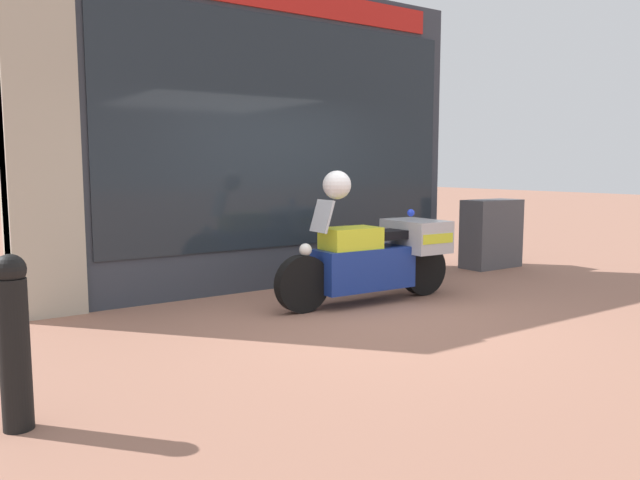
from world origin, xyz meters
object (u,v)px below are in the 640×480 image
(paramedic_motorcycle, at_px, (379,255))
(white_helmet, at_px, (337,185))
(utility_cabinet, at_px, (491,234))
(street_bollard, at_px, (14,340))

(paramedic_motorcycle, xyz_separation_m, white_helmet, (-0.60, 0.02, 0.83))
(utility_cabinet, bearing_deg, white_helmet, -166.47)
(utility_cabinet, xyz_separation_m, street_bollard, (-7.15, -2.42, 0.03))
(paramedic_motorcycle, bearing_deg, utility_cabinet, -161.46)
(utility_cabinet, xyz_separation_m, white_helmet, (-3.63, -0.87, 0.84))
(utility_cabinet, distance_m, white_helmet, 3.83)
(street_bollard, bearing_deg, white_helmet, 23.77)
(white_helmet, bearing_deg, street_bollard, -156.23)
(white_helmet, height_order, street_bollard, white_helmet)
(paramedic_motorcycle, relative_size, utility_cabinet, 2.23)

